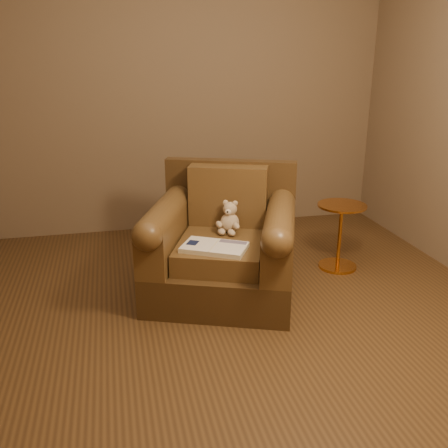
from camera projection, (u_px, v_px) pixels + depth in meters
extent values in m
plane|color=#51371C|center=(227.00, 321.00, 3.33)|extent=(4.00, 4.00, 0.00)
cube|color=#78624A|center=(179.00, 91.00, 4.73)|extent=(4.00, 0.02, 2.70)
cube|color=#78624A|center=(447.00, 230.00, 1.04)|extent=(4.00, 0.02, 2.70)
cube|color=#422D16|center=(222.00, 275.00, 3.68)|extent=(1.30, 1.27, 0.29)
cube|color=#422D16|center=(230.00, 199.00, 3.94)|extent=(0.99, 0.46, 0.63)
cube|color=brown|center=(221.00, 250.00, 3.56)|extent=(0.81, 0.88, 0.15)
cube|color=brown|center=(228.00, 196.00, 3.79)|extent=(0.61, 0.36, 0.46)
cube|color=brown|center=(166.00, 236.00, 3.59)|extent=(0.50, 0.88, 0.33)
cube|color=brown|center=(279.00, 242.00, 3.48)|extent=(0.50, 0.88, 0.33)
cylinder|color=brown|center=(165.00, 215.00, 3.54)|extent=(0.50, 0.88, 0.20)
cylinder|color=brown|center=(280.00, 220.00, 3.43)|extent=(0.50, 0.88, 0.20)
ellipsoid|color=tan|center=(230.00, 223.00, 3.69)|extent=(0.14, 0.13, 0.15)
sphere|color=tan|center=(230.00, 209.00, 3.67)|extent=(0.10, 0.10, 0.10)
ellipsoid|color=tan|center=(226.00, 203.00, 3.67)|extent=(0.04, 0.02, 0.04)
ellipsoid|color=tan|center=(235.00, 203.00, 3.65)|extent=(0.04, 0.02, 0.04)
ellipsoid|color=beige|center=(228.00, 212.00, 3.62)|extent=(0.05, 0.03, 0.04)
sphere|color=black|center=(228.00, 212.00, 3.61)|extent=(0.01, 0.01, 0.01)
ellipsoid|color=tan|center=(219.00, 224.00, 3.66)|extent=(0.05, 0.09, 0.05)
ellipsoid|color=tan|center=(236.00, 226.00, 3.62)|extent=(0.05, 0.09, 0.05)
ellipsoid|color=tan|center=(221.00, 232.00, 3.64)|extent=(0.06, 0.09, 0.05)
ellipsoid|color=tan|center=(232.00, 233.00, 3.62)|extent=(0.06, 0.09, 0.05)
cube|color=beige|center=(214.00, 248.00, 3.37)|extent=(0.50, 0.43, 0.03)
cube|color=white|center=(199.00, 244.00, 3.39)|extent=(0.31, 0.32, 0.00)
cube|color=white|center=(230.00, 247.00, 3.33)|extent=(0.31, 0.32, 0.00)
cube|color=beige|center=(214.00, 245.00, 3.36)|extent=(0.13, 0.23, 0.00)
cube|color=#0F1638|center=(193.00, 243.00, 3.40)|extent=(0.10, 0.11, 0.00)
cube|color=slate|center=(233.00, 242.00, 3.41)|extent=(0.19, 0.14, 0.00)
cylinder|color=gold|center=(337.00, 266.00, 4.16)|extent=(0.31, 0.31, 0.02)
cylinder|color=gold|center=(340.00, 237.00, 4.08)|extent=(0.03, 0.03, 0.51)
cylinder|color=gold|center=(342.00, 206.00, 3.99)|extent=(0.39, 0.39, 0.02)
cylinder|color=gold|center=(342.00, 207.00, 4.00)|extent=(0.03, 0.03, 0.02)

